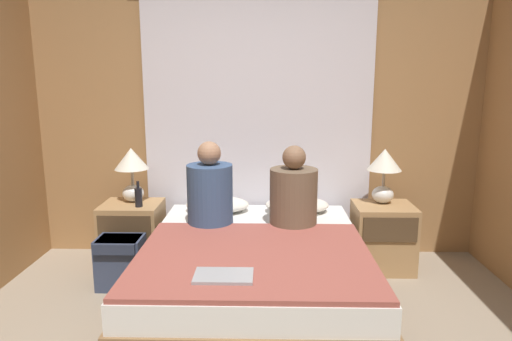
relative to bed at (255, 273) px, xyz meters
The scene contains 15 objects.
wall_back 1.48m from the bed, 90.00° to the left, with size 4.06×0.06×2.50m.
curtain_panel 1.38m from the bed, 90.00° to the left, with size 2.21×0.02×2.35m.
bed is the anchor object (origin of this frame).
nightstand_left 1.25m from the bed, 148.31° to the left, with size 0.49×0.44×0.56m.
nightstand_right 1.25m from the bed, 31.69° to the left, with size 0.49×0.44×0.56m.
lamp_left 1.43m from the bed, 145.39° to the left, with size 0.28×0.28×0.46m.
lamp_right 1.43m from the bed, 34.61° to the left, with size 0.28×0.28×0.46m.
pillow_left 0.86m from the bed, 114.83° to the left, with size 0.54×0.36×0.12m.
pillow_right 0.86m from the bed, 65.17° to the left, with size 0.54×0.36×0.12m.
blanket_on_bed 0.40m from the bed, 90.00° to the right, with size 1.49×1.24×0.03m.
person_left_in_bed 0.71m from the bed, 135.30° to the left, with size 0.35×0.35×0.66m.
person_right_in_bed 0.67m from the bed, 50.88° to the left, with size 0.36×0.36×0.63m.
beer_bottle_on_left_stand 1.20m from the bed, 149.63° to the left, with size 0.06×0.06×0.21m.
laptop_on_bed 0.73m from the bed, 103.71° to the right, with size 0.33×0.20×0.02m.
backpack_on_floor 1.07m from the bed, 166.30° to the left, with size 0.35×0.28×0.40m.
Camera 1 is at (0.07, -2.12, 1.59)m, focal length 32.00 mm.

